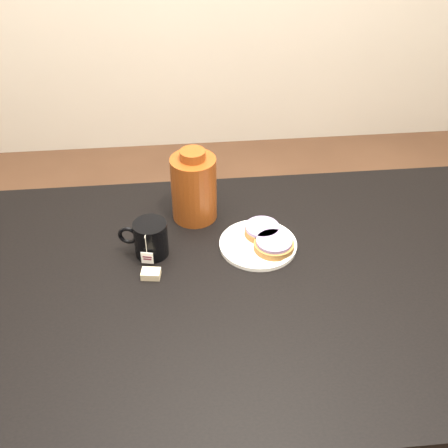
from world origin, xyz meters
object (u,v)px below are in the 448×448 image
object	(u,v)px
mug	(150,238)
plate	(258,244)
table	(257,305)
bagel_front	(274,244)
teabag_pouch	(151,274)
bagel_back	(262,230)
bagel_package	(194,187)

from	to	relation	value
mug	plate	bearing A→B (deg)	13.02
table	plate	size ratio (longest dim) A/B	7.09
table	bagel_front	bearing A→B (deg)	62.05
teabag_pouch	plate	bearing A→B (deg)	17.86
bagel_back	bagel_package	bearing A→B (deg)	146.54
bagel_back	bagel_package	distance (m)	0.21
bagel_front	teabag_pouch	world-z (taller)	bagel_front
bagel_front	mug	bearing A→B (deg)	175.34
bagel_front	teabag_pouch	xyz separation A→B (m)	(-0.31, -0.06, -0.01)
bagel_back	bagel_front	distance (m)	0.06
plate	teabag_pouch	world-z (taller)	teabag_pouch
table	teabag_pouch	world-z (taller)	teabag_pouch
teabag_pouch	mug	bearing A→B (deg)	89.57
plate	bagel_front	bearing A→B (deg)	-35.18
plate	mug	size ratio (longest dim) A/B	1.49
plate	bagel_back	bearing A→B (deg)	66.34
bagel_front	bagel_package	distance (m)	0.26
bagel_front	mug	world-z (taller)	mug
mug	teabag_pouch	distance (m)	0.10
bagel_back	table	bearing A→B (deg)	-101.62
mug	table	bearing A→B (deg)	-13.58
bagel_front	bagel_package	xyz separation A→B (m)	(-0.19, 0.17, 0.07)
table	plate	distance (m)	0.16
table	plate	world-z (taller)	plate
plate	bagel_package	size ratio (longest dim) A/B	0.97
bagel_back	bagel_front	world-z (taller)	same
bagel_back	bagel_front	bearing A→B (deg)	-70.99
bagel_front	plate	bearing A→B (deg)	144.82
table	mug	bearing A→B (deg)	153.45
bagel_back	teabag_pouch	distance (m)	0.31
table	bagel_package	world-z (taller)	bagel_package
plate	mug	xyz separation A→B (m)	(-0.27, -0.00, 0.04)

